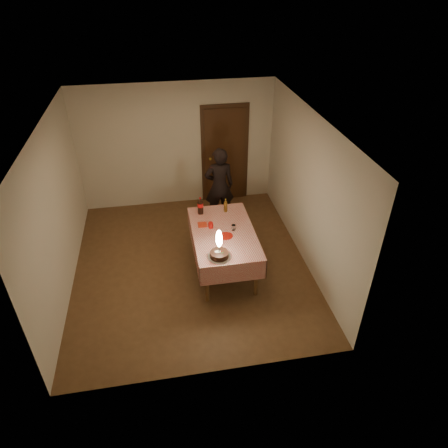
{
  "coord_description": "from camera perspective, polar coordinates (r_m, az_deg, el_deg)",
  "views": [
    {
      "loc": [
        -0.4,
        -5.5,
        4.5
      ],
      "look_at": [
        0.54,
        -0.24,
        0.95
      ],
      "focal_mm": 32.0,
      "sensor_mm": 36.0,
      "label": 1
    }
  ],
  "objects": [
    {
      "name": "ground",
      "position": [
        7.12,
        -4.66,
        -5.73
      ],
      "size": [
        4.0,
        4.5,
        0.01
      ],
      "primitive_type": "cube",
      "color": "brown",
      "rests_on": "ground"
    },
    {
      "name": "room_shell",
      "position": [
        6.28,
        -5.11,
        6.5
      ],
      "size": [
        4.04,
        4.54,
        2.62
      ],
      "color": "beige",
      "rests_on": "ground"
    },
    {
      "name": "dining_table",
      "position": [
        6.62,
        -0.08,
        -1.82
      ],
      "size": [
        1.02,
        1.72,
        0.77
      ],
      "color": "brown",
      "rests_on": "ground"
    },
    {
      "name": "birthday_cake",
      "position": [
        5.95,
        -0.7,
        -3.84
      ],
      "size": [
        0.35,
        0.35,
        0.48
      ],
      "color": "white",
      "rests_on": "dining_table"
    },
    {
      "name": "red_plate",
      "position": [
        6.45,
        0.3,
        -1.71
      ],
      "size": [
        0.22,
        0.22,
        0.01
      ],
      "primitive_type": "cylinder",
      "color": "#AE150C",
      "rests_on": "dining_table"
    },
    {
      "name": "red_cup",
      "position": [
        6.63,
        -1.92,
        -0.17
      ],
      "size": [
        0.08,
        0.08,
        0.1
      ],
      "primitive_type": "cylinder",
      "color": "#AB0F0B",
      "rests_on": "dining_table"
    },
    {
      "name": "clear_cup",
      "position": [
        6.58,
        1.38,
        -0.49
      ],
      "size": [
        0.07,
        0.07,
        0.09
      ],
      "primitive_type": "cylinder",
      "color": "silver",
      "rests_on": "dining_table"
    },
    {
      "name": "napkin_stack",
      "position": [
        6.72,
        -3.09,
        -0.11
      ],
      "size": [
        0.15,
        0.15,
        0.02
      ],
      "primitive_type": "cube",
      "color": "#AE2913",
      "rests_on": "dining_table"
    },
    {
      "name": "cola_bottle",
      "position": [
        6.97,
        -3.39,
        2.62
      ],
      "size": [
        0.1,
        0.1,
        0.32
      ],
      "color": "black",
      "rests_on": "dining_table"
    },
    {
      "name": "amber_bottle_right",
      "position": [
        7.03,
        0.23,
        2.64
      ],
      "size": [
        0.06,
        0.06,
        0.26
      ],
      "color": "#603A10",
      "rests_on": "dining_table"
    },
    {
      "name": "photographer",
      "position": [
        7.85,
        -0.68,
        5.44
      ],
      "size": [
        0.59,
        0.45,
        1.59
      ],
      "color": "black",
      "rests_on": "ground"
    }
  ]
}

